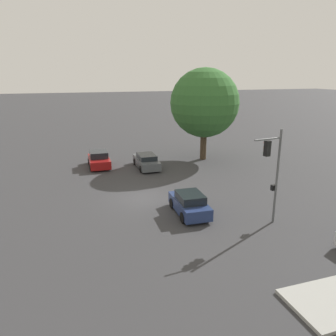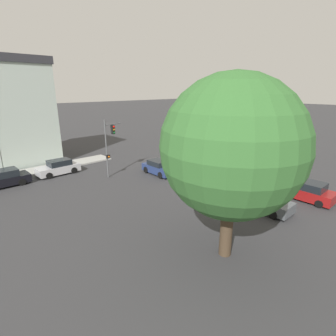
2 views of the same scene
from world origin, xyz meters
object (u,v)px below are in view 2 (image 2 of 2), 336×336
at_px(street_tree, 232,148).
at_px(parked_car_0, 59,168).
at_px(parked_car_1, 2,179).
at_px(crossing_car_1, 159,168).
at_px(crossing_car_0, 261,200).
at_px(traffic_signal, 110,141).
at_px(crossing_car_2, 308,191).

bearing_deg(street_tree, parked_car_0, 2.61).
height_order(street_tree, parked_car_0, street_tree).
bearing_deg(parked_car_1, crossing_car_1, 150.97).
bearing_deg(crossing_car_0, traffic_signal, -163.52).
bearing_deg(street_tree, traffic_signal, -9.82).
bearing_deg(crossing_car_2, parked_car_0, 31.57).
height_order(crossing_car_0, crossing_car_1, crossing_car_1).
bearing_deg(parked_car_0, crossing_car_2, 119.27).
bearing_deg(crossing_car_1, parked_car_1, -116.73).
xyz_separation_m(street_tree, traffic_signal, (15.85, -2.74, -2.28)).
xyz_separation_m(crossing_car_0, crossing_car_1, (11.61, -0.09, 0.03)).
distance_m(crossing_car_2, parked_car_0, 24.02).
bearing_deg(crossing_car_2, parked_car_1, 41.31).
bearing_deg(traffic_signal, parked_car_0, -148.17).
bearing_deg(traffic_signal, crossing_car_1, 47.97).
bearing_deg(crossing_car_1, traffic_signal, -122.12).
bearing_deg(crossing_car_1, parked_car_0, -130.85).
height_order(street_tree, crossing_car_2, street_tree).
bearing_deg(street_tree, crossing_car_0, -77.98).
bearing_deg(crossing_car_0, parked_car_0, -156.93).
distance_m(crossing_car_2, parked_car_1, 27.02).
height_order(crossing_car_1, parked_car_1, parked_car_1).
height_order(traffic_signal, parked_car_0, traffic_signal).
distance_m(crossing_car_1, parked_car_1, 14.91).
relative_size(street_tree, crossing_car_0, 2.12).
xyz_separation_m(traffic_signal, parked_car_1, (4.48, 8.94, -3.01)).
relative_size(crossing_car_1, parked_car_0, 0.94).
xyz_separation_m(street_tree, crossing_car_0, (1.43, -6.72, -5.34)).
bearing_deg(parked_car_0, street_tree, 91.84).
distance_m(street_tree, crossing_car_2, 12.30).
xyz_separation_m(crossing_car_1, parked_car_0, (7.32, 7.74, 0.02)).
xyz_separation_m(traffic_signal, crossing_car_2, (-16.29, -8.35, -3.02)).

